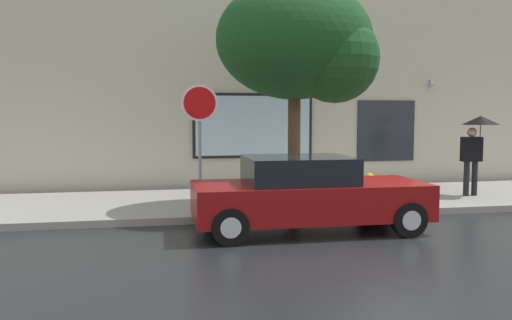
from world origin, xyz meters
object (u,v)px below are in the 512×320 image
street_tree (303,44)px  stop_sign (200,122)px  parked_car (307,195)px  pedestrian_with_umbrella (477,134)px  fire_hydrant (369,190)px

street_tree → stop_sign: bearing=-172.2°
parked_car → street_tree: street_tree is taller
parked_car → pedestrian_with_umbrella: size_ratio=2.16×
parked_car → pedestrian_with_umbrella: bearing=25.9°
pedestrian_with_umbrella → street_tree: size_ratio=0.40×
parked_car → stop_sign: bearing=139.6°
fire_hydrant → pedestrian_with_umbrella: 3.54m
street_tree → parked_car: bearing=-102.9°
parked_car → stop_sign: 2.79m
pedestrian_with_umbrella → street_tree: street_tree is taller
stop_sign → pedestrian_with_umbrella: bearing=7.4°
parked_car → street_tree: 3.60m
parked_car → fire_hydrant: parked_car is taller
fire_hydrant → street_tree: (-1.48, 0.29, 3.21)m
parked_car → fire_hydrant: (1.92, 1.61, -0.18)m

